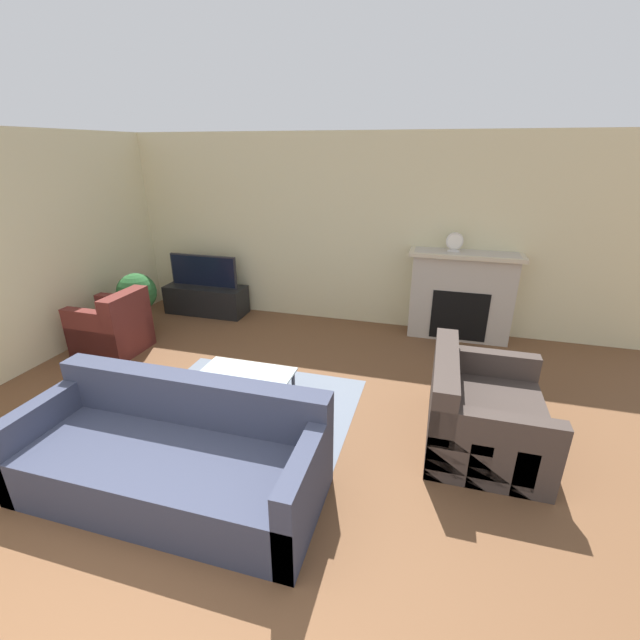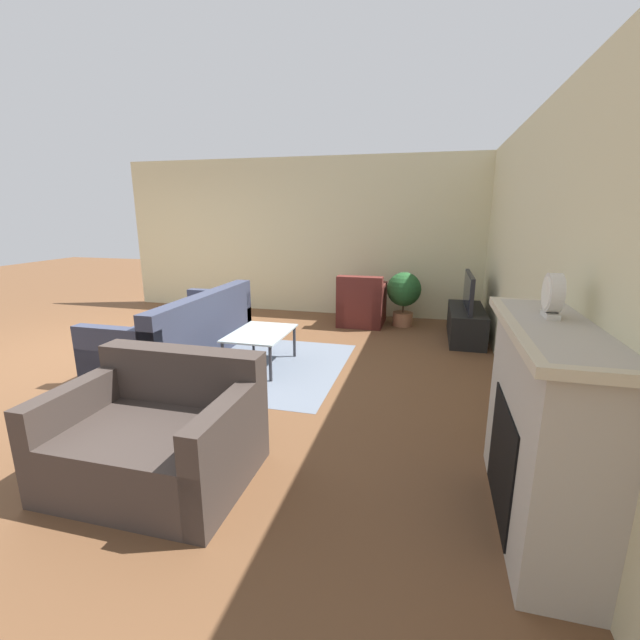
% 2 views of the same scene
% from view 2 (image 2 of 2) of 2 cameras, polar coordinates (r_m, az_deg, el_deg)
% --- Properties ---
extents(ground_plane, '(20.00, 20.00, 0.00)m').
position_cam_2_polar(ground_plane, '(6.29, -27.25, -3.90)').
color(ground_plane, brown).
extents(wall_back, '(8.92, 0.06, 2.70)m').
position_cam_2_polar(wall_back, '(4.52, 26.05, 7.29)').
color(wall_back, beige).
rests_on(wall_back, ground_plane).
extents(wall_left, '(0.06, 7.97, 2.70)m').
position_cam_2_polar(wall_left, '(7.59, 2.18, 10.93)').
color(wall_left, beige).
rests_on(wall_left, ground_plane).
extents(area_rug, '(2.12, 1.84, 0.00)m').
position_cam_2_polar(area_rug, '(5.17, -7.43, -6.08)').
color(area_rug, slate).
rests_on(area_rug, ground_plane).
extents(fireplace, '(1.45, 0.45, 1.21)m').
position_cam_2_polar(fireplace, '(2.76, 27.61, -12.18)').
color(fireplace, '#B2A899').
rests_on(fireplace, ground_plane).
extents(tv_stand, '(1.28, 0.47, 0.45)m').
position_cam_2_polar(tv_stand, '(6.50, 18.89, -0.47)').
color(tv_stand, black).
rests_on(tv_stand, ground_plane).
extents(tv, '(1.11, 0.06, 0.50)m').
position_cam_2_polar(tv, '(6.40, 19.20, 3.64)').
color(tv, '#232328').
rests_on(tv, tv_stand).
extents(couch_sectional, '(2.31, 0.96, 0.82)m').
position_cam_2_polar(couch_sectional, '(5.64, -17.81, -1.89)').
color(couch_sectional, '#33384C').
rests_on(couch_sectional, ground_plane).
extents(couch_loveseat, '(0.97, 1.25, 0.82)m').
position_cam_2_polar(couch_loveseat, '(3.22, -20.65, -14.45)').
color(couch_loveseat, '#3D332D').
rests_on(couch_loveseat, ground_plane).
extents(armchair_by_window, '(0.77, 0.71, 0.82)m').
position_cam_2_polar(armchair_by_window, '(6.96, 5.59, 1.87)').
color(armchair_by_window, '#5B231E').
rests_on(armchair_by_window, ground_plane).
extents(coffee_table, '(0.92, 0.64, 0.42)m').
position_cam_2_polar(coffee_table, '(5.06, -7.93, -2.05)').
color(coffee_table, '#333338').
rests_on(coffee_table, ground_plane).
extents(potted_plant, '(0.54, 0.54, 0.86)m').
position_cam_2_polar(potted_plant, '(6.94, 11.10, 3.57)').
color(potted_plant, '#AD704C').
rests_on(potted_plant, ground_plane).
extents(mantel_clock, '(0.22, 0.07, 0.25)m').
position_cam_2_polar(mantel_clock, '(2.71, 28.61, 2.99)').
color(mantel_clock, beige).
rests_on(mantel_clock, fireplace).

